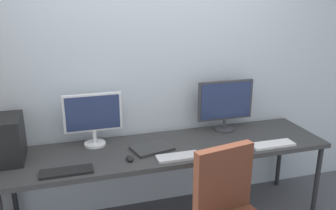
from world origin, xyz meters
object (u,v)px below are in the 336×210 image
(monitor_left, at_px, (93,116))
(pc_tower, at_px, (11,139))
(keyboard_center, at_px, (178,157))
(keyboard_right, at_px, (273,144))
(desk, at_px, (170,151))
(mouse_left_side, at_px, (130,158))
(laptop_closed, at_px, (152,148))
(keyboard_left, at_px, (67,172))
(monitor_right, at_px, (225,103))
(mouse_right_side, at_px, (217,150))

(monitor_left, distance_m, pc_tower, 0.64)
(keyboard_center, height_order, keyboard_right, same)
(desk, bearing_deg, mouse_left_side, -156.38)
(keyboard_center, height_order, laptop_closed, laptop_closed)
(keyboard_left, bearing_deg, keyboard_right, 0.00)
(monitor_right, bearing_deg, laptop_closed, -162.83)
(mouse_left_side, bearing_deg, keyboard_left, -171.74)
(pc_tower, height_order, keyboard_center, pc_tower)
(desk, distance_m, keyboard_right, 0.87)
(monitor_left, height_order, keyboard_right, monitor_left)
(keyboard_center, height_order, mouse_left_side, mouse_left_side)
(keyboard_center, xyz_separation_m, laptop_closed, (-0.16, 0.21, 0.00))
(desk, bearing_deg, mouse_right_side, -32.72)
(keyboard_center, height_order, mouse_right_side, mouse_right_side)
(mouse_left_side, distance_m, laptop_closed, 0.26)
(mouse_left_side, bearing_deg, keyboard_right, -3.23)
(pc_tower, xyz_separation_m, laptop_closed, (1.07, -0.12, -0.16))
(keyboard_left, bearing_deg, monitor_right, 17.08)
(monitor_right, distance_m, keyboard_right, 0.56)
(monitor_left, distance_m, keyboard_center, 0.78)
(monitor_right, relative_size, keyboard_left, 1.43)
(desk, height_order, mouse_right_side, mouse_right_side)
(pc_tower, height_order, mouse_left_side, pc_tower)
(keyboard_center, relative_size, mouse_right_side, 3.53)
(monitor_left, xyz_separation_m, keyboard_left, (-0.24, -0.44, -0.25))
(keyboard_center, bearing_deg, monitor_left, 143.61)
(keyboard_center, bearing_deg, monitor_right, 36.40)
(pc_tower, distance_m, keyboard_center, 1.28)
(keyboard_left, height_order, laptop_closed, laptop_closed)
(keyboard_right, distance_m, mouse_right_side, 0.51)
(desk, xyz_separation_m, laptop_closed, (-0.16, -0.02, 0.06))
(monitor_left, bearing_deg, mouse_right_side, -24.55)
(monitor_left, relative_size, keyboard_right, 1.27)
(desk, height_order, pc_tower, pc_tower)
(desk, xyz_separation_m, keyboard_left, (-0.84, -0.23, 0.06))
(desk, relative_size, monitor_right, 5.07)
(desk, xyz_separation_m, pc_tower, (-1.23, 0.10, 0.22))
(pc_tower, distance_m, mouse_left_side, 0.91)
(monitor_left, height_order, mouse_right_side, monitor_left)
(keyboard_left, bearing_deg, laptop_closed, 16.97)
(mouse_left_side, xyz_separation_m, mouse_right_side, (0.70, -0.05, 0.00))
(pc_tower, relative_size, mouse_right_side, 3.64)
(keyboard_left, xyz_separation_m, mouse_left_side, (0.47, 0.07, 0.01))
(monitor_left, relative_size, keyboard_center, 1.41)
(keyboard_right, height_order, mouse_left_side, mouse_left_side)
(mouse_right_side, bearing_deg, desk, 147.28)
(monitor_left, bearing_deg, desk, -19.48)
(desk, distance_m, laptop_closed, 0.17)
(pc_tower, height_order, laptop_closed, pc_tower)
(keyboard_center, bearing_deg, mouse_right_side, 2.78)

